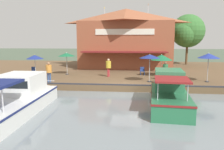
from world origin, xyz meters
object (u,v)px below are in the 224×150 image
patio_umbrella_far_corner (150,56)px  person_at_quay_edge (165,69)px  waterfront_restaurant (126,38)px  tree_behind_restaurant (187,32)px  patio_umbrella_back_row (209,56)px  tree_upstream_bank (105,34)px  person_near_entrance (49,70)px  cafe_chair_under_first_umbrella (142,71)px  patio_umbrella_near_quay_edge (161,57)px  patio_umbrella_mid_patio_left (67,55)px  motorboat_distant_upstream (19,98)px  cafe_chair_beside_entrance (179,77)px  person_mid_patio (108,65)px  patio_umbrella_by_entrance (35,57)px  motorboat_outer_channel (168,92)px  cafe_chair_mid_patio (158,77)px  cafe_chair_back_row_seat (34,70)px

patio_umbrella_far_corner → person_at_quay_edge: (-0.89, 1.47, -1.17)m
waterfront_restaurant → tree_behind_restaurant: size_ratio=1.64×
patio_umbrella_back_row → tree_upstream_bank: size_ratio=0.39×
tree_behind_restaurant → patio_umbrella_far_corner: bearing=-23.0°
person_near_entrance → person_at_quay_edge: person_near_entrance is taller
cafe_chair_under_first_umbrella → tree_behind_restaurant: bearing=148.5°
patio_umbrella_near_quay_edge → patio_umbrella_mid_patio_left: bearing=-90.5°
patio_umbrella_far_corner → motorboat_distant_upstream: (7.12, -8.14, -2.05)m
cafe_chair_beside_entrance → patio_umbrella_far_corner: bearing=-96.5°
cafe_chair_beside_entrance → tree_behind_restaurant: 16.68m
patio_umbrella_near_quay_edge → patio_umbrella_mid_patio_left: (-0.08, -9.96, 0.21)m
patio_umbrella_back_row → tree_upstream_bank: (-16.13, -11.26, 2.37)m
waterfront_restaurant → patio_umbrella_far_corner: 12.05m
waterfront_restaurant → person_mid_patio: 9.71m
person_mid_patio → tree_upstream_bank: bearing=-170.8°
cafe_chair_under_first_umbrella → patio_umbrella_mid_patio_left: bearing=-87.3°
patio_umbrella_by_entrance → patio_umbrella_far_corner: bearing=82.2°
motorboat_outer_channel → person_near_entrance: bearing=-113.3°
waterfront_restaurant → motorboat_outer_channel: size_ratio=1.85×
patio_umbrella_mid_patio_left → cafe_chair_beside_entrance: size_ratio=2.78×
patio_umbrella_mid_patio_left → patio_umbrella_near_quay_edge: bearing=89.5°
cafe_chair_mid_patio → person_near_entrance: (0.59, -9.40, 0.63)m
patio_umbrella_far_corner → tree_upstream_bank: bearing=-159.5°
person_mid_patio → tree_behind_restaurant: size_ratio=0.24×
cafe_chair_beside_entrance → motorboat_outer_channel: (4.91, -1.57, -0.19)m
cafe_chair_back_row_seat → motorboat_distant_upstream: size_ratio=0.10×
patio_umbrella_mid_patio_left → person_near_entrance: patio_umbrella_mid_patio_left is taller
cafe_chair_back_row_seat → cafe_chair_under_first_umbrella: bearing=95.2°
patio_umbrella_near_quay_edge → cafe_chair_beside_entrance: bearing=15.5°
patio_umbrella_far_corner → cafe_chair_beside_entrance: bearing=83.5°
motorboat_outer_channel → patio_umbrella_near_quay_edge: bearing=176.5°
patio_umbrella_by_entrance → patio_umbrella_far_corner: (1.53, 11.14, 0.24)m
cafe_chair_back_row_seat → person_near_entrance: size_ratio=0.49×
motorboat_outer_channel → tree_behind_restaurant: 21.72m
patio_umbrella_back_row → waterfront_restaurant: bearing=-145.6°
patio_umbrella_far_corner → cafe_chair_mid_patio: (0.47, 0.70, -1.76)m
cafe_chair_beside_entrance → tree_upstream_bank: 19.44m
patio_umbrella_by_entrance → motorboat_distant_upstream: bearing=19.2°
tree_upstream_bank → tree_behind_restaurant: bearing=84.0°
cafe_chair_under_first_umbrella → cafe_chair_beside_entrance: 5.15m
patio_umbrella_far_corner → cafe_chair_back_row_seat: patio_umbrella_far_corner is taller
cafe_chair_back_row_seat → tree_behind_restaurant: (-12.37, 18.47, 4.48)m
patio_umbrella_by_entrance → tree_behind_restaurant: tree_behind_restaurant is taller
cafe_chair_mid_patio → cafe_chair_back_row_seat: same height
person_near_entrance → patio_umbrella_back_row: bearing=96.4°
cafe_chair_beside_entrance → tree_behind_restaurant: size_ratio=0.11×
patio_umbrella_back_row → cafe_chair_mid_patio: 4.82m
person_mid_patio → cafe_chair_under_first_umbrella: bearing=113.4°
waterfront_restaurant → person_near_entrance: waterfront_restaurant is taller
cafe_chair_back_row_seat → patio_umbrella_mid_patio_left: bearing=100.9°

